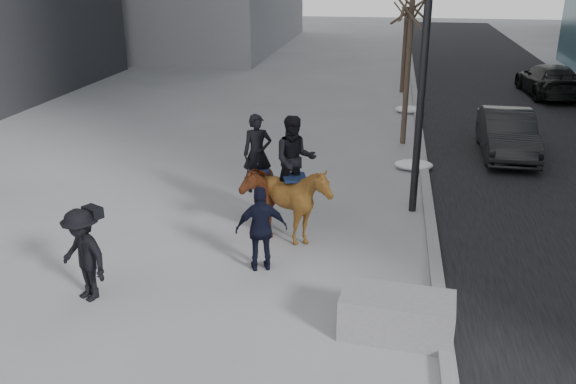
% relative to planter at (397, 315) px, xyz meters
% --- Properties ---
extents(ground, '(120.00, 120.00, 0.00)m').
position_rel_planter_xyz_m(ground, '(-2.22, 1.18, -0.37)').
color(ground, gray).
rests_on(ground, ground).
extents(road, '(8.00, 90.00, 0.01)m').
position_rel_planter_xyz_m(road, '(4.78, 11.18, -0.36)').
color(road, black).
rests_on(road, ground).
extents(curb, '(0.25, 90.00, 0.12)m').
position_rel_planter_xyz_m(curb, '(0.78, 11.18, -0.31)').
color(curb, gray).
rests_on(curb, ground).
extents(planter, '(1.91, 1.08, 0.73)m').
position_rel_planter_xyz_m(planter, '(0.00, 0.00, 0.00)').
color(planter, gray).
rests_on(planter, ground).
extents(car_near, '(1.60, 4.34, 1.42)m').
position_rel_planter_xyz_m(car_near, '(3.38, 10.69, 0.34)').
color(car_near, black).
rests_on(car_near, ground).
extents(car_far, '(2.36, 5.13, 1.45)m').
position_rel_planter_xyz_m(car_far, '(6.75, 20.47, 0.36)').
color(car_far, black).
rests_on(car_far, ground).
extents(tree_near, '(1.20, 1.20, 5.29)m').
position_rel_planter_xyz_m(tree_near, '(0.18, 11.52, 2.28)').
color(tree_near, '#3D2C24').
rests_on(tree_near, ground).
extents(tree_far, '(1.20, 1.20, 4.31)m').
position_rel_planter_xyz_m(tree_far, '(0.18, 20.23, 1.79)').
color(tree_far, '#3B2D23').
rests_on(tree_far, ground).
extents(mounted_left, '(1.50, 2.22, 2.63)m').
position_rel_planter_xyz_m(mounted_left, '(-3.21, 3.94, 0.61)').
color(mounted_left, '#4B240F').
rests_on(mounted_left, ground).
extents(mounted_right, '(1.87, 2.00, 2.79)m').
position_rel_planter_xyz_m(mounted_right, '(-2.25, 3.31, 0.76)').
color(mounted_right, '#4C2C0F').
rests_on(mounted_right, ground).
extents(feeder, '(1.11, 1.00, 1.75)m').
position_rel_planter_xyz_m(feeder, '(-2.66, 1.89, 0.51)').
color(feeder, black).
rests_on(feeder, ground).
extents(camera_crew, '(1.31, 1.10, 1.75)m').
position_rel_planter_xyz_m(camera_crew, '(-5.57, 0.25, 0.52)').
color(camera_crew, black).
rests_on(camera_crew, ground).
extents(lamppost, '(0.25, 1.12, 9.09)m').
position_rel_planter_xyz_m(lamppost, '(0.38, 5.44, 4.63)').
color(lamppost, black).
rests_on(lamppost, ground).
extents(snow_piles, '(1.17, 8.01, 0.30)m').
position_rel_planter_xyz_m(snow_piles, '(0.48, 12.50, -0.22)').
color(snow_piles, silver).
rests_on(snow_piles, ground).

